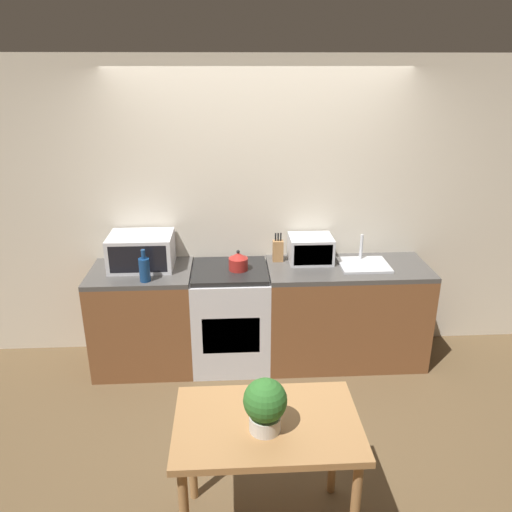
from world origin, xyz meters
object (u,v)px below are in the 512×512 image
Objects in this scene: stove_range at (231,316)px; dining_table at (267,437)px; microwave at (142,251)px; toaster_oven at (311,249)px; bottle at (144,269)px; kettle at (238,261)px.

stove_range is 0.92× the size of dining_table.
toaster_oven is (1.44, 0.05, -0.03)m from microwave.
toaster_oven is at bearing 10.88° from stove_range.
toaster_oven is (1.38, 0.35, 0.01)m from bottle.
microwave is at bearing 172.41° from kettle.
bottle is at bearing -77.57° from microwave.
stove_range is 1.79m from dining_table.
stove_range reaches higher than dining_table.
stove_range is 0.90m from bottle.
dining_table is (0.18, -1.77, 0.22)m from stove_range.
kettle is at bearing -7.59° from microwave.
dining_table is (0.11, -1.75, -0.31)m from kettle.
toaster_oven is 0.38× the size of dining_table.
bottle is 0.27× the size of dining_table.
stove_range is 0.91m from toaster_oven.
dining_table is (0.92, -1.86, -0.38)m from microwave.
toaster_oven reaches higher than stove_range.
kettle is 0.33× the size of microwave.
dining_table is at bearing -86.46° from kettle.
microwave is 2.11m from dining_table.
bottle is at bearing -162.48° from stove_range.
dining_table is at bearing -63.68° from microwave.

